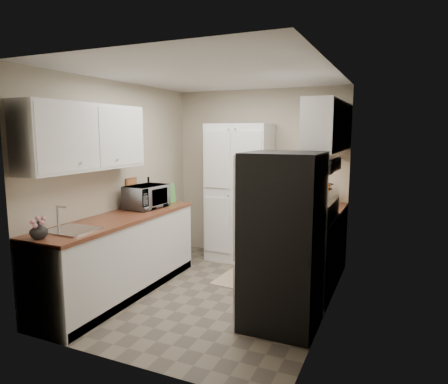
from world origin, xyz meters
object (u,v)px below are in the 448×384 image
object	(u,v)px
microwave	(146,197)
pantry_cabinet	(239,193)
wine_bottle	(149,192)
refrigerator	(283,241)
toaster_oven	(322,197)
electric_range	(304,255)

from	to	relation	value
microwave	pantry_cabinet	bearing A→B (deg)	-29.00
pantry_cabinet	wine_bottle	xyz separation A→B (m)	(-0.94, -0.93, 0.09)
refrigerator	toaster_oven	distance (m)	1.73
electric_range	wine_bottle	size ratio (longest dim) A/B	3.35
microwave	toaster_oven	distance (m)	2.32
electric_range	microwave	world-z (taller)	microwave
electric_range	refrigerator	distance (m)	0.88
wine_bottle	toaster_oven	bearing A→B (deg)	23.49
refrigerator	toaster_oven	xyz separation A→B (m)	(0.05, 1.72, 0.18)
electric_range	pantry_cabinet	bearing A→B (deg)	141.78
pantry_cabinet	electric_range	size ratio (longest dim) A/B	1.77
pantry_cabinet	wine_bottle	size ratio (longest dim) A/B	5.93
electric_range	microwave	bearing A→B (deg)	-172.70
electric_range	refrigerator	world-z (taller)	refrigerator
pantry_cabinet	refrigerator	size ratio (longest dim) A/B	1.18
refrigerator	wine_bottle	distance (m)	2.24
toaster_oven	electric_range	bearing A→B (deg)	-83.66
electric_range	refrigerator	xyz separation A→B (m)	(-0.03, -0.80, 0.37)
electric_range	toaster_oven	size ratio (longest dim) A/B	3.08
refrigerator	wine_bottle	xyz separation A→B (m)	(-2.08, 0.79, 0.24)
electric_range	toaster_oven	distance (m)	1.07
electric_range	wine_bottle	world-z (taller)	wine_bottle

